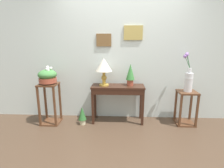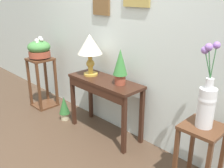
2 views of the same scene
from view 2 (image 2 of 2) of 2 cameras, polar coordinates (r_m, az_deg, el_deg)
back_wall_with_art at (r=2.99m, az=3.56°, el=13.83°), size 9.00×0.13×2.80m
console_table at (r=3.05m, az=-1.93°, el=-1.31°), size 1.00×0.37×0.74m
table_lamp at (r=3.11m, az=-5.09°, el=8.52°), size 0.31×0.31×0.52m
potted_plant_on_console at (r=2.81m, az=1.90°, el=4.31°), size 0.16×0.16×0.41m
pedestal_stand_left at (r=4.07m, az=-15.58°, el=0.31°), size 0.34×0.34×0.79m
planter_bowl_wide_left at (r=3.92m, az=-16.32°, el=7.70°), size 0.34×0.34×0.33m
pedestal_stand_right at (r=2.48m, az=19.23°, el=-15.61°), size 0.34×0.34×0.65m
flower_vase_tall_right at (r=2.22m, az=20.85°, el=-3.62°), size 0.20×0.22×0.71m
potted_plant_floor at (r=3.63m, az=-10.87°, el=-5.27°), size 0.15×0.15×0.35m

